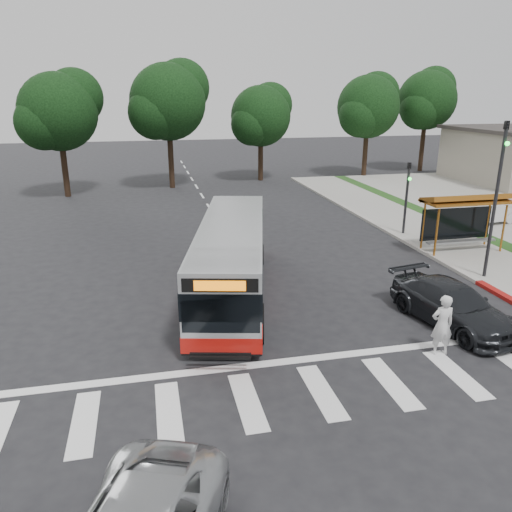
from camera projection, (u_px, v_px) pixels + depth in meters
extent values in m
plane|color=black|center=(274.00, 314.00, 17.82)|extent=(140.00, 140.00, 0.00)
cube|color=gray|center=(431.00, 235.00, 27.49)|extent=(4.00, 40.00, 0.12)
cube|color=#9E9991|center=(397.00, 237.00, 27.08)|extent=(0.30, 40.00, 0.15)
cube|color=silver|center=(321.00, 391.00, 13.18)|extent=(18.00, 2.60, 0.01)
cylinder|color=#915418|center=(436.00, 233.00, 23.36)|extent=(0.10, 0.10, 2.30)
cylinder|color=#915418|center=(503.00, 228.00, 24.11)|extent=(0.10, 0.10, 2.30)
cylinder|color=#915418|center=(423.00, 226.00, 24.48)|extent=(0.10, 0.10, 2.30)
cylinder|color=#915418|center=(487.00, 222.00, 25.22)|extent=(0.10, 0.10, 2.30)
cube|color=#915418|center=(466.00, 201.00, 23.89)|extent=(4.20, 1.60, 0.12)
cube|color=#915418|center=(466.00, 198.00, 23.89)|extent=(4.20, 1.32, 0.51)
cube|color=black|center=(456.00, 223.00, 24.83)|extent=(3.80, 0.06, 1.60)
cube|color=gray|center=(461.00, 241.00, 24.51)|extent=(3.60, 0.40, 0.08)
cylinder|color=black|center=(495.00, 204.00, 20.18)|extent=(0.14, 0.14, 6.50)
imported|color=black|center=(506.00, 134.00, 19.32)|extent=(0.16, 0.20, 1.00)
sphere|color=#19E533|center=(507.00, 144.00, 19.27)|extent=(0.18, 0.18, 0.18)
cylinder|color=black|center=(406.00, 200.00, 27.06)|extent=(0.14, 0.14, 4.00)
imported|color=black|center=(409.00, 172.00, 26.59)|extent=(0.16, 0.20, 1.00)
sphere|color=#19E533|center=(410.00, 179.00, 26.54)|extent=(0.18, 0.18, 0.18)
cylinder|color=black|center=(365.00, 152.00, 46.37)|extent=(0.44, 0.44, 4.40)
sphere|color=black|center=(368.00, 107.00, 45.13)|extent=(5.60, 5.60, 5.60)
sphere|color=black|center=(376.00, 95.00, 45.83)|extent=(4.20, 4.20, 4.20)
sphere|color=black|center=(361.00, 115.00, 44.49)|extent=(3.92, 3.92, 3.92)
cylinder|color=black|center=(422.00, 146.00, 49.64)|extent=(0.44, 0.44, 4.84)
sphere|color=black|center=(427.00, 100.00, 48.27)|extent=(5.60, 5.60, 5.60)
sphere|color=black|center=(434.00, 88.00, 48.93)|extent=(4.20, 4.20, 4.20)
sphere|color=black|center=(421.00, 109.00, 47.66)|extent=(3.92, 3.92, 3.92)
cylinder|color=black|center=(171.00, 158.00, 40.76)|extent=(0.44, 0.44, 4.84)
sphere|color=black|center=(168.00, 102.00, 39.39)|extent=(6.00, 6.00, 6.00)
sphere|color=black|center=(182.00, 87.00, 40.13)|extent=(4.50, 4.50, 4.50)
sphere|color=black|center=(155.00, 113.00, 38.71)|extent=(4.20, 4.20, 4.20)
cylinder|color=black|center=(261.00, 158.00, 44.41)|extent=(0.44, 0.44, 3.96)
sphere|color=black|center=(261.00, 116.00, 43.28)|extent=(5.20, 5.20, 5.20)
sphere|color=black|center=(270.00, 105.00, 43.94)|extent=(3.90, 3.90, 3.90)
sphere|color=black|center=(252.00, 124.00, 42.69)|extent=(3.64, 3.64, 3.64)
cylinder|color=black|center=(65.00, 167.00, 37.32)|extent=(0.44, 0.44, 4.40)
sphere|color=black|center=(58.00, 112.00, 36.07)|extent=(5.60, 5.60, 5.60)
sphere|color=black|center=(74.00, 97.00, 36.77)|extent=(4.20, 4.20, 4.20)
sphere|color=black|center=(43.00, 122.00, 35.44)|extent=(3.92, 3.92, 3.92)
imported|color=silver|center=(442.00, 325.00, 14.81)|extent=(0.72, 0.50, 1.91)
imported|color=black|center=(452.00, 305.00, 16.83)|extent=(2.87, 5.16, 1.41)
imported|color=silver|center=(486.00, 212.00, 29.63)|extent=(4.38, 2.04, 1.39)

